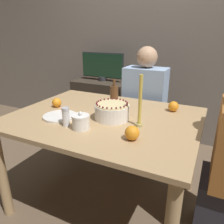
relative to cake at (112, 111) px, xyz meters
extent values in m
plane|color=brown|center=(-0.08, 0.02, -0.81)|extent=(12.00, 12.00, 0.00)
cube|color=slate|center=(-0.08, 1.42, 0.49)|extent=(8.00, 0.05, 2.60)
cube|color=tan|center=(-0.08, 0.02, -0.07)|extent=(1.32, 1.02, 0.03)
cylinder|color=tan|center=(-0.68, -0.43, -0.45)|extent=(0.07, 0.07, 0.72)
cylinder|color=tan|center=(-0.68, 0.48, -0.45)|extent=(0.07, 0.07, 0.72)
cylinder|color=tan|center=(0.53, 0.48, -0.45)|extent=(0.07, 0.07, 0.72)
cylinder|color=white|center=(0.00, 0.00, 0.00)|extent=(0.24, 0.24, 0.10)
cylinder|color=beige|center=(0.00, 0.00, 0.05)|extent=(0.23, 0.23, 0.01)
sphere|color=maroon|center=(0.10, 0.00, 0.06)|extent=(0.01, 0.01, 0.01)
sphere|color=maroon|center=(0.10, 0.03, 0.06)|extent=(0.01, 0.01, 0.01)
sphere|color=maroon|center=(0.09, 0.06, 0.06)|extent=(0.01, 0.01, 0.01)
sphere|color=maroon|center=(0.07, 0.08, 0.06)|extent=(0.01, 0.01, 0.01)
sphere|color=maroon|center=(0.04, 0.10, 0.06)|extent=(0.01, 0.01, 0.01)
sphere|color=maroon|center=(0.01, 0.10, 0.06)|extent=(0.01, 0.01, 0.01)
sphere|color=maroon|center=(-0.01, 0.10, 0.06)|extent=(0.01, 0.01, 0.01)
sphere|color=maroon|center=(-0.04, 0.10, 0.06)|extent=(0.01, 0.01, 0.01)
sphere|color=maroon|center=(-0.07, 0.08, 0.06)|extent=(0.01, 0.01, 0.01)
sphere|color=maroon|center=(-0.09, 0.06, 0.06)|extent=(0.01, 0.01, 0.01)
sphere|color=maroon|center=(-0.10, 0.03, 0.06)|extent=(0.01, 0.01, 0.01)
sphere|color=maroon|center=(-0.10, 0.00, 0.06)|extent=(0.01, 0.01, 0.01)
sphere|color=maroon|center=(-0.10, -0.03, 0.06)|extent=(0.01, 0.01, 0.01)
sphere|color=maroon|center=(-0.09, -0.06, 0.06)|extent=(0.01, 0.01, 0.01)
sphere|color=maroon|center=(-0.07, -0.08, 0.06)|extent=(0.01, 0.01, 0.01)
sphere|color=maroon|center=(-0.04, -0.10, 0.06)|extent=(0.01, 0.01, 0.01)
sphere|color=maroon|center=(-0.01, -0.10, 0.06)|extent=(0.01, 0.01, 0.01)
sphere|color=maroon|center=(0.01, -0.10, 0.06)|extent=(0.01, 0.01, 0.01)
sphere|color=maroon|center=(0.04, -0.10, 0.06)|extent=(0.01, 0.01, 0.01)
sphere|color=maroon|center=(0.07, -0.08, 0.06)|extent=(0.01, 0.01, 0.01)
sphere|color=maroon|center=(0.09, -0.06, 0.06)|extent=(0.01, 0.01, 0.01)
sphere|color=maroon|center=(0.10, -0.03, 0.06)|extent=(0.01, 0.01, 0.01)
cylinder|color=white|center=(-0.10, -0.23, -0.01)|extent=(0.11, 0.11, 0.08)
cylinder|color=white|center=(-0.10, -0.23, 0.03)|extent=(0.11, 0.11, 0.01)
sphere|color=white|center=(-0.10, -0.23, 0.05)|extent=(0.02, 0.02, 0.02)
cylinder|color=white|center=(-0.21, -0.23, 0.00)|extent=(0.05, 0.05, 0.11)
cylinder|color=silver|center=(-0.21, -0.23, 0.06)|extent=(0.05, 0.05, 0.02)
cylinder|color=white|center=(-0.34, -0.13, -0.05)|extent=(0.24, 0.24, 0.01)
cylinder|color=white|center=(-0.34, -0.13, -0.04)|extent=(0.24, 0.24, 0.01)
cylinder|color=tan|center=(0.21, -0.04, -0.05)|extent=(0.05, 0.05, 0.02)
cylinder|color=gold|center=(0.21, -0.04, 0.12)|extent=(0.02, 0.02, 0.31)
cylinder|color=brown|center=(-0.13, 0.32, 0.02)|extent=(0.07, 0.07, 0.15)
cylinder|color=brown|center=(-0.13, 0.32, 0.13)|extent=(0.02, 0.02, 0.06)
sphere|color=orange|center=(0.24, -0.23, -0.01)|extent=(0.08, 0.08, 0.08)
sphere|color=orange|center=(0.35, 0.34, -0.02)|extent=(0.08, 0.08, 0.08)
sphere|color=orange|center=(-0.51, 0.04, -0.02)|extent=(0.07, 0.07, 0.07)
cube|color=#595960|center=(0.00, 0.74, -0.58)|extent=(0.34, 0.34, 0.45)
cube|color=#99B7E0|center=(0.00, 0.74, -0.08)|extent=(0.40, 0.24, 0.55)
sphere|color=tan|center=(0.00, 0.74, 0.29)|extent=(0.20, 0.20, 0.20)
cube|color=#2D2D38|center=(0.79, 0.07, -0.58)|extent=(0.34, 0.34, 0.45)
cube|color=#382D23|center=(-0.69, 1.15, -0.44)|extent=(0.70, 0.45, 0.74)
cylinder|color=#2D2D33|center=(-0.69, 1.15, -0.04)|extent=(0.10, 0.10, 0.05)
cube|color=#2D2D33|center=(-0.69, 1.16, 0.12)|extent=(0.57, 0.02, 0.31)
cube|color=#193823|center=(-0.69, 1.15, 0.12)|extent=(0.55, 0.03, 0.29)
camera|label=1|loc=(0.61, -1.27, 0.51)|focal=35.00mm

